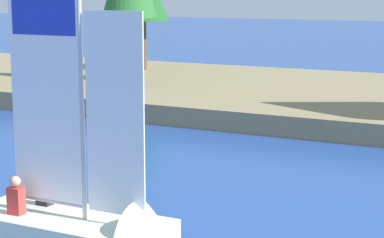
% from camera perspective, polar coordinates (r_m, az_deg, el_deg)
% --- Properties ---
extents(shore_bank, '(80.00, 12.54, 0.67)m').
position_cam_1_polar(shore_bank, '(28.09, 8.90, 1.80)').
color(shore_bank, '#897A56').
rests_on(shore_bank, ground).
extents(sailboat, '(4.25, 1.56, 6.65)m').
position_cam_1_polar(sailboat, '(12.69, -7.39, -8.03)').
color(sailboat, silver).
rests_on(sailboat, ground).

